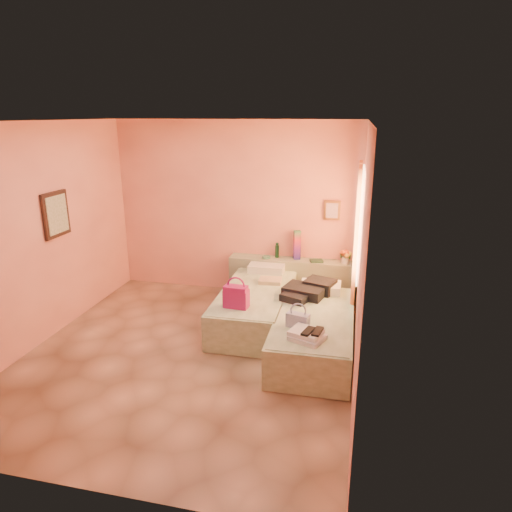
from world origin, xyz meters
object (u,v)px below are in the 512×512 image
at_px(bed_left, 256,306).
at_px(blue_handbag, 298,320).
at_px(bed_right, 314,333).
at_px(towel_stack, 307,335).
at_px(headboard_ledge, 292,278).
at_px(magenta_handbag, 236,296).
at_px(green_book, 316,261).
at_px(flower_vase, 346,255).
at_px(water_bottle, 277,250).

distance_m(bed_left, blue_handbag, 1.32).
relative_size(bed_right, towel_stack, 5.71).
xyz_separation_m(headboard_ledge, magenta_handbag, (-0.48, -1.69, 0.32)).
bearing_deg(green_book, flower_vase, -15.01).
bearing_deg(flower_vase, bed_left, -139.36).
height_order(headboard_ledge, blue_handbag, blue_handbag).
distance_m(flower_vase, towel_stack, 2.38).
distance_m(water_bottle, magenta_handbag, 1.76).
xyz_separation_m(bed_right, magenta_handbag, (-1.01, 0.01, 0.40)).
height_order(green_book, magenta_handbag, magenta_handbag).
height_order(headboard_ledge, magenta_handbag, magenta_handbag).
height_order(blue_handbag, towel_stack, blue_handbag).
bearing_deg(flower_vase, blue_handbag, -102.46).
bearing_deg(water_bottle, flower_vase, -3.95).
distance_m(bed_left, magenta_handbag, 0.76).
relative_size(flower_vase, magenta_handbag, 0.83).
xyz_separation_m(headboard_ledge, bed_right, (0.52, -1.70, -0.08)).
bearing_deg(flower_vase, towel_stack, -97.61).
relative_size(bed_left, flower_vase, 7.71).
distance_m(bed_right, magenta_handbag, 1.08).
height_order(magenta_handbag, towel_stack, magenta_handbag).
xyz_separation_m(magenta_handbag, towel_stack, (0.99, -0.68, -0.10)).
distance_m(flower_vase, magenta_handbag, 2.12).
distance_m(bed_right, flower_vase, 1.78).
bearing_deg(green_book, water_bottle, 152.57).
distance_m(headboard_ledge, bed_right, 1.78).
relative_size(headboard_ledge, bed_left, 1.02).
distance_m(bed_left, green_book, 1.32).
bearing_deg(flower_vase, headboard_ledge, 178.49).
bearing_deg(green_book, bed_left, -145.50).
bearing_deg(blue_handbag, towel_stack, -47.50).
height_order(water_bottle, towel_stack, water_bottle).
xyz_separation_m(bed_right, towel_stack, (-0.02, -0.67, 0.30)).
height_order(bed_left, magenta_handbag, magenta_handbag).
distance_m(water_bottle, green_book, 0.66).
distance_m(bed_right, towel_stack, 0.74).
relative_size(water_bottle, towel_stack, 0.66).
relative_size(bed_left, towel_stack, 5.71).
height_order(headboard_ledge, bed_right, headboard_ledge).
xyz_separation_m(bed_right, water_bottle, (-0.79, 1.75, 0.52)).
height_order(bed_left, flower_vase, flower_vase).
distance_m(bed_right, blue_handbag, 0.54).
relative_size(green_book, towel_stack, 0.56).
bearing_deg(bed_left, water_bottle, 83.69).
height_order(bed_left, blue_handbag, blue_handbag).
relative_size(flower_vase, towel_stack, 0.74).
xyz_separation_m(green_book, magenta_handbag, (-0.86, -1.64, -0.02)).
bearing_deg(bed_right, water_bottle, 113.57).
bearing_deg(flower_vase, bed_right, -100.07).
height_order(magenta_handbag, blue_handbag, magenta_handbag).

